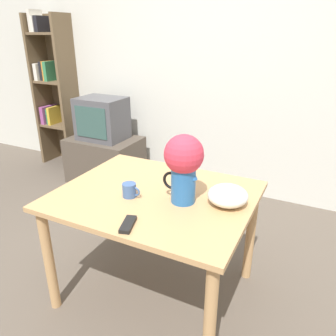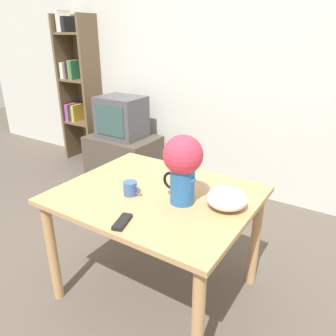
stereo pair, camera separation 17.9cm
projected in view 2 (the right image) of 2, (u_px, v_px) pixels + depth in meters
The scene contains 10 objects.
ground_plane at pixel (113, 300), 2.10m from camera, with size 12.00×12.00×0.00m, color brown.
wall_back at pixel (241, 65), 3.10m from camera, with size 8.00×0.05×2.60m.
table at pixel (156, 208), 1.96m from camera, with size 1.12×0.92×0.72m.
flower_vase at pixel (183, 163), 1.73m from camera, with size 0.23×0.21×0.39m.
coffee_mug at pixel (131, 188), 1.88m from camera, with size 0.11×0.08×0.08m.
white_bowl at pixel (227, 198), 1.74m from camera, with size 0.22×0.22×0.11m.
remote_control at pixel (122, 222), 1.61m from camera, with size 0.09×0.15×0.02m.
tv_stand at pixel (124, 158), 3.78m from camera, with size 0.77×0.54×0.50m.
tv_set at pixel (121, 117), 3.59m from camera, with size 0.49×0.39×0.45m.
bookshelf at pixel (79, 85), 4.12m from camera, with size 0.47×0.31×1.83m.
Camera 2 is at (1.17, -1.17, 1.59)m, focal length 35.00 mm.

